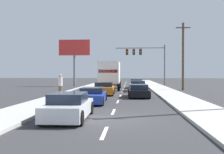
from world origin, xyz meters
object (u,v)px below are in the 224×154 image
object	(u,v)px
car_orange	(104,89)
car_black	(139,91)
car_blue	(92,96)
car_red	(136,84)
utility_pole_mid	(183,55)
car_white	(69,107)
roadside_billboard	(74,52)
pedestrian_near_corner	(60,85)
traffic_signal_mast	(142,55)
box_truck	(110,74)
car_silver	(137,86)

from	to	relation	value
car_orange	car_black	distance (m)	4.03
car_blue	car_red	bearing A→B (deg)	78.87
car_blue	utility_pole_mid	distance (m)	17.48
car_black	utility_pole_mid	world-z (taller)	utility_pole_mid
car_white	car_red	xyz separation A→B (m)	(3.72, 24.66, 0.02)
roadside_billboard	pedestrian_near_corner	distance (m)	20.32
car_white	traffic_signal_mast	world-z (taller)	traffic_signal_mast
car_orange	pedestrian_near_corner	world-z (taller)	pedestrian_near_corner
traffic_signal_mast	utility_pole_mid	size ratio (longest dim) A/B	0.96
roadside_billboard	car_white	bearing A→B (deg)	-78.05
box_truck	car_silver	xyz separation A→B (m)	(3.40, -2.29, -1.45)
car_orange	car_white	distance (m)	13.30
car_blue	traffic_signal_mast	world-z (taller)	traffic_signal_mast
car_blue	traffic_signal_mast	size ratio (longest dim) A/B	0.57
car_black	traffic_signal_mast	xyz separation A→B (m)	(1.17, 19.29, 4.62)
utility_pole_mid	pedestrian_near_corner	size ratio (longest dim) A/B	4.42
car_red	car_black	size ratio (longest dim) A/B	1.13
car_red	car_orange	bearing A→B (deg)	-106.77
pedestrian_near_corner	roadside_billboard	bearing A→B (deg)	98.93
box_truck	roadside_billboard	world-z (taller)	roadside_billboard
car_orange	roadside_billboard	size ratio (longest dim) A/B	0.55
pedestrian_near_corner	car_black	bearing A→B (deg)	8.32
car_blue	utility_pole_mid	bearing A→B (deg)	56.93
box_truck	utility_pole_mid	xyz separation A→B (m)	(9.13, -0.12, 2.31)
box_truck	car_black	size ratio (longest dim) A/B	2.21
car_orange	utility_pole_mid	bearing A→B (deg)	39.24
box_truck	car_white	world-z (taller)	box_truck
car_blue	car_white	xyz separation A→B (m)	(-0.14, -6.48, 0.06)
traffic_signal_mast	pedestrian_near_corner	distance (m)	22.16
box_truck	pedestrian_near_corner	bearing A→B (deg)	-107.83
car_silver	pedestrian_near_corner	distance (m)	11.04
car_orange	traffic_signal_mast	world-z (taller)	traffic_signal_mast
car_black	roadside_billboard	bearing A→B (deg)	117.95
traffic_signal_mast	car_blue	bearing A→B (deg)	-101.00
car_white	roadside_billboard	bearing A→B (deg)	101.95
car_white	pedestrian_near_corner	bearing A→B (deg)	107.65
car_black	roadside_billboard	world-z (taller)	roadside_billboard
car_red	utility_pole_mid	bearing A→B (deg)	-34.11
car_orange	car_blue	xyz separation A→B (m)	(-0.15, -6.81, -0.06)
car_orange	car_red	distance (m)	11.87
car_silver	car_black	xyz separation A→B (m)	(-0.12, -7.60, -0.04)
box_truck	car_silver	world-z (taller)	box_truck
box_truck	roadside_billboard	size ratio (longest dim) A/B	1.20
car_red	utility_pole_mid	distance (m)	7.88
box_truck	car_red	bearing A→B (deg)	47.90
car_orange	car_red	xyz separation A→B (m)	(3.42, 11.36, 0.01)
car_blue	roadside_billboard	world-z (taller)	roadside_billboard
car_white	utility_pole_mid	xyz separation A→B (m)	(9.45, 20.78, 3.77)
car_red	roadside_billboard	size ratio (longest dim) A/B	0.62
car_blue	car_white	distance (m)	6.48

